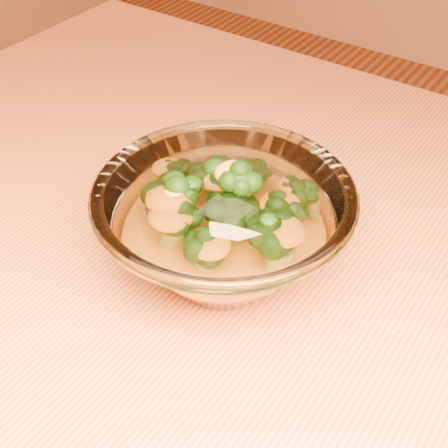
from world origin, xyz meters
name	(u,v)px	position (x,y,z in m)	size (l,w,h in m)	color
table	(328,405)	(0.00, 0.00, 0.65)	(1.20, 0.80, 0.75)	#BD7338
glass_bowl	(224,228)	(-0.11, 0.00, 0.80)	(0.20, 0.20, 0.09)	white
cheese_sauce	(224,246)	(-0.11, 0.00, 0.78)	(0.12, 0.12, 0.03)	orange
broccoli_heap	(224,210)	(-0.12, 0.01, 0.81)	(0.14, 0.12, 0.07)	black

